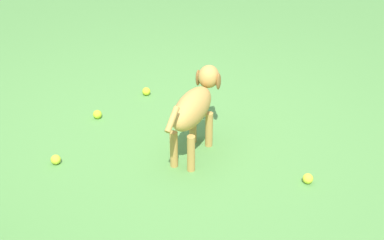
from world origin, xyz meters
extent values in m
plane|color=#548C42|center=(0.00, 0.00, 0.00)|extent=(14.00, 14.00, 0.00)
ellipsoid|color=#C69347|center=(-0.21, 0.04, 0.36)|extent=(0.30, 0.51, 0.21)
cylinder|color=#C69347|center=(-0.11, -0.10, 0.13)|extent=(0.05, 0.05, 0.26)
cylinder|color=#C69347|center=(-0.23, -0.13, 0.13)|extent=(0.05, 0.05, 0.26)
cylinder|color=#C69347|center=(-0.19, 0.21, 0.13)|extent=(0.05, 0.05, 0.26)
cylinder|color=#C69347|center=(-0.31, 0.17, 0.13)|extent=(0.05, 0.05, 0.26)
ellipsoid|color=#C69347|center=(-0.14, -0.24, 0.46)|extent=(0.18, 0.19, 0.16)
ellipsoid|color=olive|center=(-0.12, -0.31, 0.44)|extent=(0.10, 0.12, 0.06)
sphere|color=black|center=(-0.11, -0.35, 0.44)|extent=(0.03, 0.03, 0.03)
ellipsoid|color=olive|center=(-0.07, -0.21, 0.44)|extent=(0.04, 0.06, 0.12)
ellipsoid|color=olive|center=(-0.21, -0.25, 0.44)|extent=(0.04, 0.06, 0.12)
cylinder|color=#C69347|center=(-0.28, 0.32, 0.44)|extent=(0.07, 0.16, 0.12)
sphere|color=#C2E12A|center=(0.65, 0.09, 0.03)|extent=(0.07, 0.07, 0.07)
sphere|color=yellow|center=(0.61, -0.41, 0.03)|extent=(0.07, 0.07, 0.07)
sphere|color=yellow|center=(-0.96, -0.16, 0.03)|extent=(0.07, 0.07, 0.07)
sphere|color=#CBDC32|center=(0.44, 0.66, 0.03)|extent=(0.07, 0.07, 0.07)
camera|label=1|loc=(-1.95, 2.28, 1.98)|focal=48.02mm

